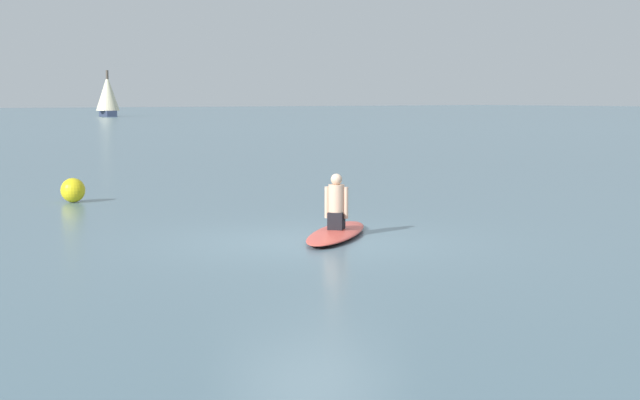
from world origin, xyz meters
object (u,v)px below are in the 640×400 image
Objects in this scene: surfboard at (336,233)px; sailboat_near_right at (108,95)px; person_paddler at (336,204)px; buoy_marker at (73,190)px.

surfboard is 104.63m from sailboat_near_right.
person_paddler is 1.71× the size of buoy_marker.
buoy_marker is at bearing 59.42° from person_paddler.
person_paddler is 0.17× the size of sailboat_near_right.
surfboard is 0.55× the size of sailboat_near_right.
buoy_marker is (38.88, 90.09, -2.30)m from sailboat_near_right.
surfboard is 0.48m from person_paddler.
sailboat_near_right is 10.20× the size of buoy_marker.
sailboat_near_right reaches higher than person_paddler.
surfboard is at bearing 101.66° from buoy_marker.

